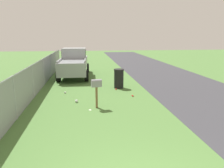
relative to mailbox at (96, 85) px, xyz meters
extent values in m
cube|color=#38383D|center=(0.24, -5.70, -0.98)|extent=(60.00, 5.52, 0.01)
cube|color=brown|center=(0.00, 0.00, -0.52)|extent=(0.09, 0.09, 0.93)
cube|color=gray|center=(0.00, 0.00, 0.05)|extent=(0.27, 0.46, 0.22)
cylinder|color=gray|center=(0.00, 0.00, 0.16)|extent=(0.27, 0.46, 0.20)
cube|color=red|center=(0.11, 0.00, 0.12)|extent=(0.02, 0.04, 0.18)
cube|color=#93999E|center=(7.23, 1.26, -0.10)|extent=(5.33, 2.01, 0.90)
cube|color=#93999E|center=(7.87, 1.24, 0.73)|extent=(1.84, 1.76, 0.76)
cube|color=black|center=(7.87, 1.24, 0.73)|extent=(1.79, 1.80, 0.53)
cube|color=#93999E|center=(6.10, 2.15, 0.41)|extent=(2.75, 0.16, 0.12)
cube|color=#93999E|center=(6.05, 0.44, 0.41)|extent=(2.75, 0.16, 0.12)
cylinder|color=black|center=(9.00, 2.14, -0.60)|extent=(0.77, 0.28, 0.76)
cylinder|color=black|center=(8.95, 0.28, -0.60)|extent=(0.77, 0.28, 0.76)
cylinder|color=black|center=(5.52, 2.24, -0.60)|extent=(0.77, 0.28, 0.76)
cylinder|color=black|center=(5.46, 0.38, -0.60)|extent=(0.77, 0.28, 0.76)
cylinder|color=black|center=(3.35, -1.49, -0.46)|extent=(0.55, 0.55, 1.05)
cylinder|color=black|center=(3.35, -1.49, 0.10)|extent=(0.58, 0.58, 0.08)
cylinder|color=#9EA3A8|center=(-0.92, 3.02, -0.16)|extent=(0.07, 0.07, 1.65)
cylinder|color=#9EA3A8|center=(1.87, 3.02, -0.16)|extent=(0.07, 0.07, 1.65)
cylinder|color=#9EA3A8|center=(4.67, 3.02, -0.16)|extent=(0.07, 0.07, 1.65)
cylinder|color=#9EA3A8|center=(7.46, 3.02, -0.16)|extent=(0.07, 0.07, 1.65)
cylinder|color=#9EA3A8|center=(10.25, 3.02, -0.16)|extent=(0.07, 0.07, 1.65)
cylinder|color=#9EA3A8|center=(13.05, 3.02, -0.16)|extent=(0.07, 0.07, 1.65)
cube|color=#9EA3A8|center=(3.27, 3.02, 0.64)|extent=(19.55, 0.04, 0.04)
cube|color=gray|center=(3.27, 3.02, -0.16)|extent=(19.55, 0.01, 1.65)
sphere|color=silver|center=(0.83, 0.89, -0.91)|extent=(0.14, 0.14, 0.14)
cylinder|color=red|center=(1.49, -1.91, -0.95)|extent=(0.13, 0.09, 0.07)
cylinder|color=white|center=(2.54, 1.56, -0.94)|extent=(0.13, 0.12, 0.08)
cylinder|color=red|center=(2.93, -1.26, -0.95)|extent=(0.13, 0.08, 0.07)
cube|color=silver|center=(-0.26, 0.29, -0.98)|extent=(0.15, 0.13, 0.01)
camera|label=1|loc=(-8.69, 0.44, 2.07)|focal=34.03mm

